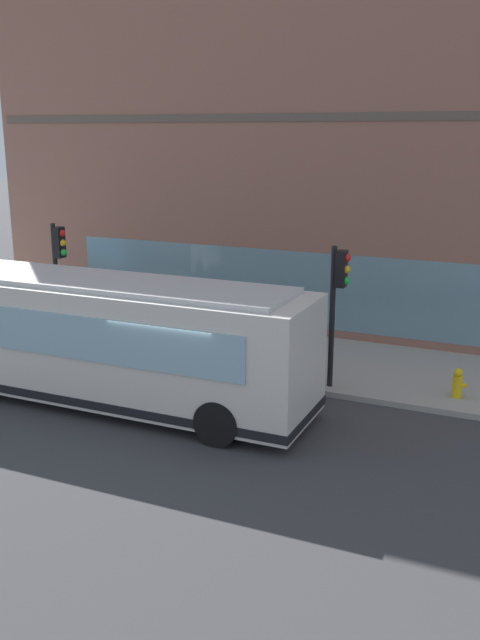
% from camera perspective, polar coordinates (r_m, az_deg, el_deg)
% --- Properties ---
extents(ground, '(120.00, 120.00, 0.00)m').
position_cam_1_polar(ground, '(16.46, -4.31, -7.93)').
color(ground, '#38383A').
extents(sidewalk_curb, '(4.64, 40.00, 0.15)m').
position_cam_1_polar(sidewalk_curb, '(20.60, 2.25, -2.88)').
color(sidewalk_curb, '#9E9991').
rests_on(sidewalk_curb, ground).
extents(building_corner, '(9.17, 22.80, 12.41)m').
position_cam_1_polar(building_corner, '(26.11, 8.30, 14.43)').
color(building_corner, '#8C5B4C').
rests_on(building_corner, ground).
extents(city_bus_nearside, '(2.66, 10.06, 3.07)m').
position_cam_1_polar(city_bus_nearside, '(17.10, -10.56, -1.72)').
color(city_bus_nearside, silver).
rests_on(city_bus_nearside, ground).
extents(traffic_light_near_corner, '(0.32, 0.49, 3.59)m').
position_cam_1_polar(traffic_light_near_corner, '(17.36, 7.96, 2.41)').
color(traffic_light_near_corner, black).
rests_on(traffic_light_near_corner, sidewalk_curb).
extents(traffic_light_down_block, '(0.32, 0.49, 3.68)m').
position_cam_1_polar(traffic_light_down_block, '(21.40, -14.52, 4.63)').
color(traffic_light_down_block, black).
rests_on(traffic_light_down_block, sidewalk_curb).
extents(fire_hydrant, '(0.35, 0.35, 0.74)m').
position_cam_1_polar(fire_hydrant, '(17.89, 17.24, -4.91)').
color(fire_hydrant, yellow).
rests_on(fire_hydrant, sidewalk_curb).
extents(pedestrian_walking_along_curb, '(0.32, 0.32, 1.71)m').
position_cam_1_polar(pedestrian_walking_along_curb, '(22.34, -9.07, 1.19)').
color(pedestrian_walking_along_curb, '#99994C').
rests_on(pedestrian_walking_along_curb, sidewalk_curb).
extents(pedestrian_near_building_entrance, '(0.32, 0.32, 1.74)m').
position_cam_1_polar(pedestrian_near_building_entrance, '(23.25, -15.77, 1.41)').
color(pedestrian_near_building_entrance, gold).
rests_on(pedestrian_near_building_entrance, sidewalk_curb).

